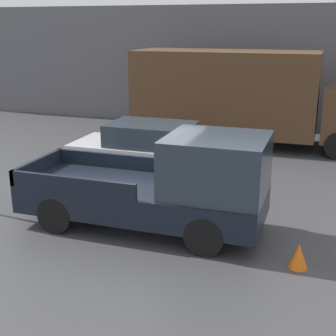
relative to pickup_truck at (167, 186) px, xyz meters
name	(u,v)px	position (x,y,z in m)	size (l,w,h in m)	color
ground_plane	(144,209)	(-0.93, 0.94, -1.01)	(60.00, 60.00, 0.00)	#3D3D3F
building_wall	(232,67)	(-0.93, 11.41, 1.57)	(28.00, 0.15, 5.16)	#56565B
pickup_truck	(167,186)	(0.00, 0.00, 0.00)	(5.35, 2.05, 2.19)	black
car	(149,148)	(-1.83, 3.64, -0.21)	(4.53, 1.95, 1.56)	silver
delivery_truck	(242,95)	(0.11, 8.34, 0.82)	(8.85, 2.62, 3.43)	#4C331E
newspaper_box	(212,114)	(-1.65, 11.08, -0.48)	(0.45, 0.40, 1.07)	#194CB2
traffic_cone	(299,256)	(2.86, -0.85, -0.77)	(0.36, 0.36, 0.49)	orange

